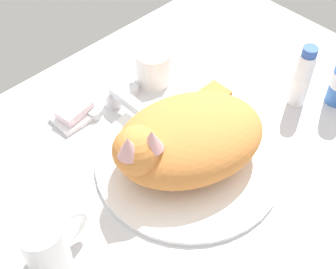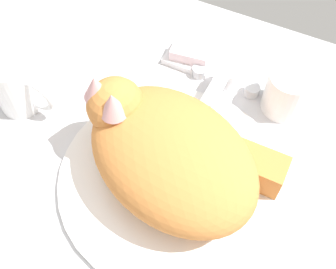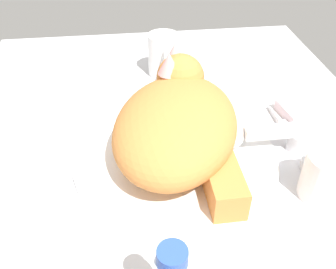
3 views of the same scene
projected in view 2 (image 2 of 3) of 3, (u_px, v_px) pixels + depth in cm
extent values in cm
cube|color=silver|center=(172.00, 183.00, 63.83)|extent=(110.00, 82.50, 3.00)
cylinder|color=white|center=(172.00, 177.00, 62.13)|extent=(34.98, 34.98, 1.09)
cylinder|color=silver|center=(226.00, 78.00, 72.01)|extent=(3.60, 3.60, 3.38)
cube|color=silver|center=(217.00, 87.00, 67.30)|extent=(2.00, 9.95, 2.00)
cylinder|color=silver|center=(200.00, 71.00, 73.94)|extent=(2.80, 2.80, 1.80)
cylinder|color=silver|center=(252.00, 90.00, 71.39)|extent=(2.80, 2.80, 1.80)
ellipsoid|color=#D17F3D|center=(172.00, 156.00, 56.82)|extent=(32.73, 28.07, 11.68)
sphere|color=#D17F3D|center=(116.00, 106.00, 57.80)|extent=(11.06, 11.06, 8.60)
ellipsoid|color=white|center=(125.00, 120.00, 58.56)|extent=(6.89, 6.38, 4.73)
cone|color=#DB9E9E|center=(113.00, 103.00, 53.41)|extent=(4.98, 4.98, 3.87)
cone|color=#DB9E9E|center=(96.00, 87.00, 54.98)|extent=(4.98, 4.98, 3.87)
cube|color=#D17F3D|center=(250.00, 165.00, 59.86)|extent=(10.63, 5.05, 4.98)
ellipsoid|color=white|center=(193.00, 115.00, 65.31)|extent=(6.50, 5.33, 4.48)
cylinder|color=white|center=(14.00, 86.00, 66.75)|extent=(7.03, 7.03, 9.78)
torus|color=white|center=(37.00, 96.00, 65.57)|extent=(6.48, 1.00, 6.48)
cylinder|color=white|center=(287.00, 92.00, 67.25)|extent=(7.60, 7.60, 7.82)
cube|color=white|center=(190.00, 59.00, 76.16)|extent=(9.00, 6.40, 1.20)
cube|color=silver|center=(190.00, 52.00, 74.80)|extent=(7.53, 5.36, 2.06)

